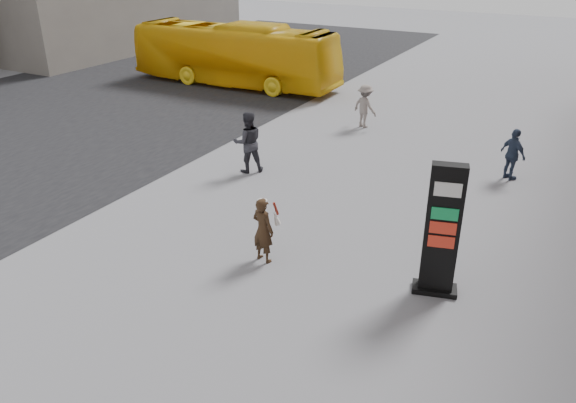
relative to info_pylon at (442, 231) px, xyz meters
The scene contains 8 objects.
ground 4.33m from the info_pylon, 161.56° to the right, with size 100.00×100.00×0.00m, color #9E9EA3.
road 17.35m from the info_pylon, 167.64° to the left, with size 16.00×60.00×0.01m, color black.
info_pylon is the anchor object (origin of this frame).
woman 3.80m from the info_pylon, behind, with size 0.65×0.61×1.53m.
bus 18.69m from the info_pylon, 136.18° to the left, with size 2.46×10.51×2.93m, color yellow.
pedestrian_a 7.80m from the info_pylon, 151.60° to the left, with size 0.92×0.71×1.89m, color #2E2E34.
pedestrian_b 11.04m from the info_pylon, 119.26° to the left, with size 1.05×0.60×1.63m, color gray.
pedestrian_c 6.97m from the info_pylon, 87.15° to the left, with size 0.91×0.38×1.56m, color #2E3A52.
Camera 1 is at (5.89, -8.60, 6.58)m, focal length 35.00 mm.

